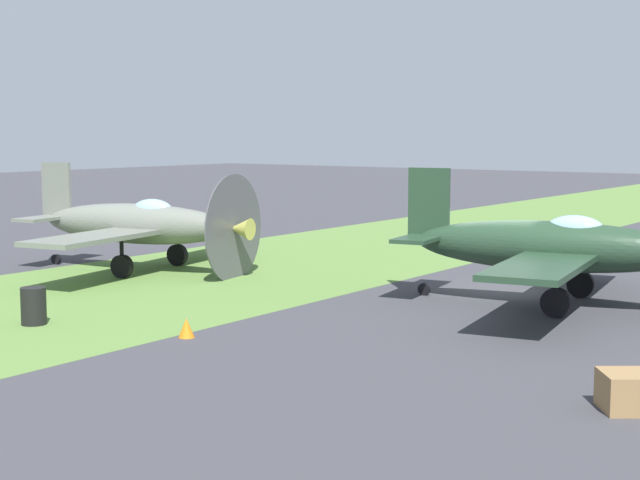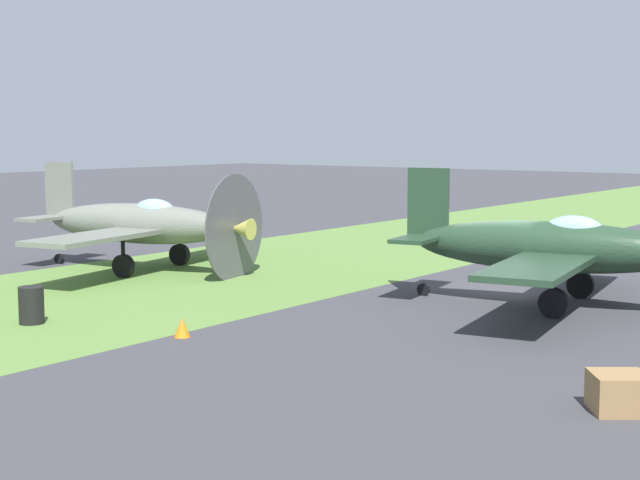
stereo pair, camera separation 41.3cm
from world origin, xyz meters
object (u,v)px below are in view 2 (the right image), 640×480
at_px(airplane_lead, 555,247).
at_px(fuel_drum, 31,305).
at_px(airplane_wingman, 143,224).
at_px(runway_marker_cone, 182,327).
at_px(supply_crate, 619,393).

bearing_deg(airplane_lead, fuel_drum, -53.04).
relative_size(airplane_wingman, runway_marker_cone, 23.79).
relative_size(supply_crate, runway_marker_cone, 2.05).
height_order(supply_crate, runway_marker_cone, supply_crate).
bearing_deg(supply_crate, fuel_drum, -84.76).
height_order(airplane_lead, runway_marker_cone, airplane_lead).
height_order(fuel_drum, supply_crate, fuel_drum).
height_order(airplane_wingman, runway_marker_cone, airplane_wingman).
bearing_deg(runway_marker_cone, fuel_drum, -74.65).
bearing_deg(runway_marker_cone, supply_crate, 91.05).
bearing_deg(airplane_wingman, fuel_drum, 19.13).
bearing_deg(airplane_wingman, supply_crate, 59.86).
xyz_separation_m(fuel_drum, runway_marker_cone, (-1.08, 3.95, -0.23)).
height_order(fuel_drum, runway_marker_cone, fuel_drum).
height_order(airplane_lead, airplane_wingman, airplane_lead).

